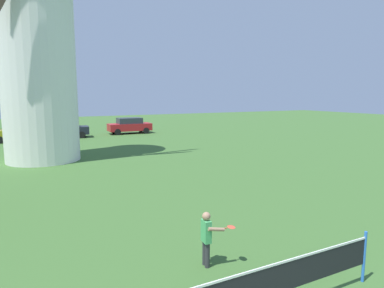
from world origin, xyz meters
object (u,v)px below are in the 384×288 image
at_px(stray_ball, 356,247).
at_px(parked_car_black, 65,129).
at_px(parked_car_red, 130,125).
at_px(windmill, 36,23).
at_px(tennis_net, 248,288).
at_px(player_far, 207,236).

xyz_separation_m(stray_ball, parked_car_black, (-3.34, 26.99, 0.70)).
relative_size(stray_ball, parked_car_black, 0.05).
bearing_deg(stray_ball, parked_car_red, 84.14).
bearing_deg(parked_car_red, parked_car_black, -174.00).
relative_size(windmill, tennis_net, 2.74).
height_order(windmill, player_far, windmill).
height_order(stray_ball, parked_car_red, parked_car_red).
height_order(windmill, tennis_net, windmill).
relative_size(parked_car_black, parked_car_red, 0.99).
height_order(tennis_net, player_far, player_far).
bearing_deg(windmill, parked_car_red, 51.91).
bearing_deg(player_far, stray_ball, -16.36).
relative_size(windmill, parked_car_red, 3.91).
distance_m(windmill, parked_car_black, 12.91).
relative_size(player_far, stray_ball, 6.04).
xyz_separation_m(player_far, stray_ball, (3.70, -1.09, -0.62)).
distance_m(tennis_net, stray_ball, 4.30).
bearing_deg(tennis_net, stray_ball, 13.73).
height_order(parked_car_black, parked_car_red, same).
height_order(windmill, parked_car_black, windmill).
distance_m(windmill, parked_car_red, 15.84).
height_order(tennis_net, parked_car_red, parked_car_red).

